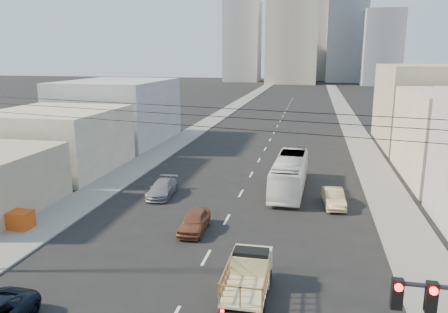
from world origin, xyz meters
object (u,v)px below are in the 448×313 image
(city_bus, at_px, (290,174))
(sedan_grey, at_px, (162,188))
(sedan_tan, at_px, (334,198))
(flatbed_pickup, at_px, (248,274))
(sedan_brown, at_px, (194,221))
(crate_stack, at_px, (18,219))

(city_bus, distance_m, sedan_grey, 10.65)
(city_bus, xyz_separation_m, sedan_tan, (3.51, -3.38, -0.79))
(sedan_tan, distance_m, sedan_grey, 13.50)
(city_bus, bearing_deg, sedan_tan, -41.89)
(flatbed_pickup, distance_m, city_bus, 17.12)
(sedan_brown, distance_m, sedan_tan, 11.26)
(sedan_grey, height_order, crate_stack, sedan_grey)
(flatbed_pickup, height_order, sedan_grey, flatbed_pickup)
(sedan_grey, bearing_deg, city_bus, 16.65)
(city_bus, distance_m, sedan_tan, 4.94)
(flatbed_pickup, distance_m, sedan_tan, 14.43)
(sedan_brown, relative_size, sedan_tan, 0.98)
(crate_stack, bearing_deg, sedan_brown, 10.32)
(sedan_tan, distance_m, crate_stack, 22.18)
(flatbed_pickup, bearing_deg, city_bus, 86.84)
(sedan_brown, height_order, sedan_grey, sedan_brown)
(sedan_brown, relative_size, sedan_grey, 0.90)
(sedan_brown, bearing_deg, flatbed_pickup, -57.87)
(sedan_tan, bearing_deg, sedan_grey, 175.37)
(sedan_tan, relative_size, sedan_grey, 0.92)
(sedan_brown, bearing_deg, crate_stack, -170.73)
(crate_stack, bearing_deg, city_bus, 35.87)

